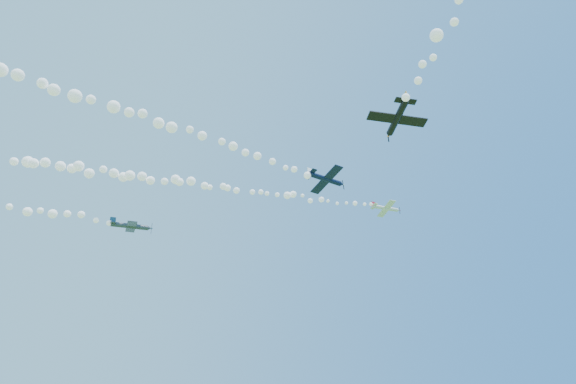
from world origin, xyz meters
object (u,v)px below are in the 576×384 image
plane_black (397,118)px  plane_white (386,208)px  plane_navy (326,179)px  plane_grey (131,226)px

plane_black → plane_white: bearing=-19.3°
plane_navy → plane_white: bearing=13.1°
plane_white → plane_grey: plane_white is taller
plane_white → plane_black: (-26.45, -31.72, -13.15)m
plane_navy → plane_black: size_ratio=1.20×
plane_navy → plane_black: 31.64m
plane_grey → plane_black: size_ratio=1.13×
plane_white → plane_grey: 47.97m
plane_navy → plane_black: plane_navy is taller
plane_white → plane_black: bearing=-114.0°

